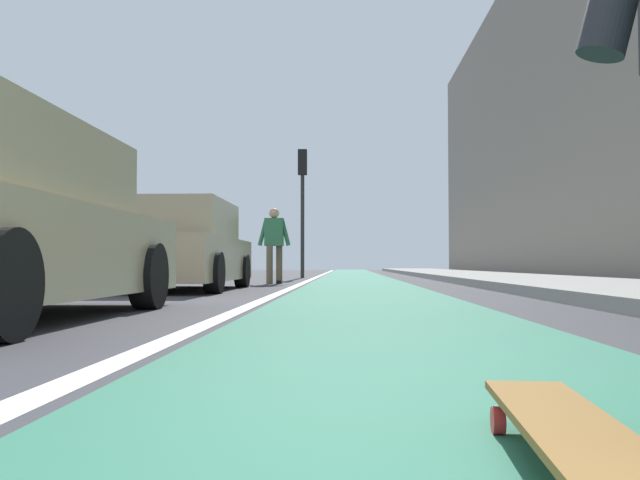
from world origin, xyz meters
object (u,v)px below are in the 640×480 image
(skateboard, at_px, (563,427))
(parked_car_mid, at_px, (176,248))
(traffic_light, at_px, (303,189))
(pedestrian_distant, at_px, (274,240))

(skateboard, bearing_deg, parked_car_mid, 18.97)
(parked_car_mid, distance_m, traffic_light, 10.30)
(skateboard, relative_size, traffic_light, 0.21)
(skateboard, height_order, parked_car_mid, parked_car_mid)
(pedestrian_distant, bearing_deg, parked_car_mid, 161.22)
(skateboard, bearing_deg, pedestrian_distant, 8.83)
(skateboard, xyz_separation_m, pedestrian_distant, (13.17, 2.04, 0.86))
(parked_car_mid, xyz_separation_m, traffic_light, (9.98, -1.43, 2.11))
(skateboard, relative_size, parked_car_mid, 0.20)
(skateboard, distance_m, pedestrian_distant, 13.35)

